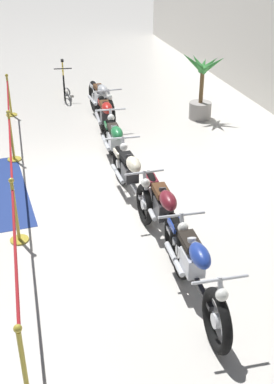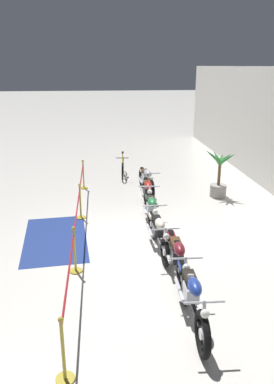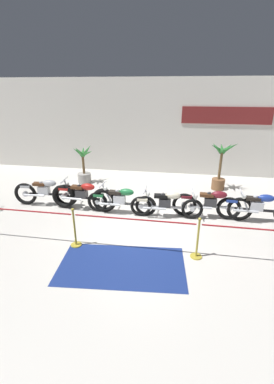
% 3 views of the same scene
% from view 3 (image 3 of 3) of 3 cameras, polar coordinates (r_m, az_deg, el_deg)
% --- Properties ---
extents(ground_plane, '(120.00, 120.00, 0.00)m').
position_cam_3_polar(ground_plane, '(7.77, 1.04, -6.73)').
color(ground_plane, silver).
extents(back_wall, '(28.00, 0.29, 4.20)m').
position_cam_3_polar(back_wall, '(12.01, 4.84, 14.16)').
color(back_wall, silver).
rests_on(back_wall, ground).
extents(motorcycle_silver_0, '(2.22, 0.62, 0.97)m').
position_cam_3_polar(motorcycle_silver_0, '(9.20, -19.62, -0.00)').
color(motorcycle_silver_0, black).
rests_on(motorcycle_silver_0, ground).
extents(motorcycle_red_1, '(2.23, 0.62, 0.98)m').
position_cam_3_polar(motorcycle_red_1, '(8.52, -11.82, -0.92)').
color(motorcycle_red_1, black).
rests_on(motorcycle_red_1, ground).
extents(motorcycle_green_2, '(2.25, 0.62, 0.91)m').
position_cam_3_polar(motorcycle_green_2, '(8.11, -3.48, -1.88)').
color(motorcycle_green_2, black).
rests_on(motorcycle_green_2, ground).
extents(motorcycle_cream_3, '(2.24, 0.62, 0.91)m').
position_cam_3_polar(motorcycle_cream_3, '(7.91, 6.63, -2.64)').
color(motorcycle_cream_3, black).
rests_on(motorcycle_cream_3, ground).
extents(motorcycle_maroon_4, '(2.40, 0.62, 0.95)m').
position_cam_3_polar(motorcycle_maroon_4, '(8.13, 16.37, -2.54)').
color(motorcycle_maroon_4, black).
rests_on(motorcycle_maroon_4, ground).
extents(motorcycle_blue_5, '(2.36, 0.62, 0.94)m').
position_cam_3_polar(motorcycle_blue_5, '(8.39, 25.33, -3.14)').
color(motorcycle_blue_5, black).
rests_on(motorcycle_blue_5, ground).
extents(potted_palm_left_of_row, '(1.05, 1.00, 1.93)m').
position_cam_3_polar(potted_palm_left_of_row, '(10.46, 18.05, 5.48)').
color(potted_palm_left_of_row, brown).
rests_on(potted_palm_left_of_row, ground).
extents(potted_palm_right_of_row, '(0.88, 1.02, 1.67)m').
position_cam_3_polar(potted_palm_right_of_row, '(10.98, -11.78, 5.52)').
color(potted_palm_right_of_row, gray).
rests_on(potted_palm_right_of_row, ground).
extents(stanchion_far_left, '(8.86, 0.28, 1.05)m').
position_cam_3_polar(stanchion_far_left, '(6.46, -11.95, -6.36)').
color(stanchion_far_left, gold).
rests_on(stanchion_far_left, ground).
extents(stanchion_mid_left, '(0.28, 0.28, 1.05)m').
position_cam_3_polar(stanchion_mid_left, '(6.72, -13.59, -8.87)').
color(stanchion_mid_left, gold).
rests_on(stanchion_mid_left, ground).
extents(stanchion_mid_right, '(0.28, 0.28, 1.05)m').
position_cam_3_polar(stanchion_mid_right, '(6.29, 13.23, -11.20)').
color(stanchion_mid_right, gold).
rests_on(stanchion_mid_right, ground).
extents(floor_banner, '(2.97, 1.81, 0.01)m').
position_cam_3_polar(floor_banner, '(6.08, -3.38, -15.96)').
color(floor_banner, navy).
rests_on(floor_banner, ground).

